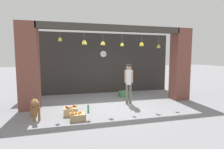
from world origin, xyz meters
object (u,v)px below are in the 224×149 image
produce_box_green (124,94)px  water_bottle (88,109)px  shopkeeper (129,81)px  fruit_crate_apples (71,111)px  dog (35,105)px  wall_clock (103,54)px  fruit_crate_oranges (78,117)px

produce_box_green → water_bottle: bearing=-135.1°
water_bottle → produce_box_green: bearing=44.9°
shopkeeper → fruit_crate_apples: (-2.35, -0.87, -0.82)m
dog → produce_box_green: size_ratio=1.92×
dog → wall_clock: bearing=119.3°
shopkeeper → produce_box_green: size_ratio=3.85×
produce_box_green → shopkeeper: bearing=-98.9°
produce_box_green → wall_clock: wall_clock is taller
dog → fruit_crate_oranges: dog is taller
fruit_crate_oranges → fruit_crate_apples: fruit_crate_apples is taller
fruit_crate_oranges → produce_box_green: bearing=48.3°
produce_box_green → wall_clock: bearing=122.0°
dog → shopkeeper: shopkeeper is taller
shopkeeper → fruit_crate_oranges: shopkeeper is taller
wall_clock → water_bottle: bearing=-110.8°
fruit_crate_apples → dog: bearing=-173.7°
dog → water_bottle: 1.74m
wall_clock → fruit_crate_oranges: bearing=-112.6°
fruit_crate_apples → produce_box_green: bearing=39.8°
fruit_crate_oranges → fruit_crate_apples: size_ratio=1.04×
water_bottle → wall_clock: 3.90m
dog → produce_box_green: bearing=100.9°
fruit_crate_apples → wall_clock: (1.80, 3.32, 1.95)m
shopkeeper → fruit_crate_oranges: bearing=46.8°
produce_box_green → dog: bearing=-148.3°
dog → produce_box_green: 4.27m
dog → shopkeeper: size_ratio=0.50×
shopkeeper → produce_box_green: bearing=-84.9°
produce_box_green → fruit_crate_oranges: bearing=-131.7°
shopkeeper → dog: bearing=30.0°
fruit_crate_apples → produce_box_green: 3.31m
produce_box_green → wall_clock: (-0.75, 1.20, 1.95)m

